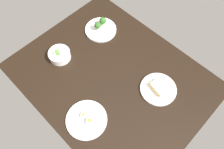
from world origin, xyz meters
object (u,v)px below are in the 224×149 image
plate_eggs (87,119)px  plate_sandwich (158,89)px  plate_broccoli (101,28)px  bowl_peas (60,55)px

plate_eggs → plate_sandwich: 44.23cm
plate_eggs → plate_sandwich: size_ratio=1.07×
plate_broccoli → bowl_peas: plate_broccoli is taller
plate_broccoli → plate_eggs: plate_broccoli is taller
plate_sandwich → plate_eggs: bearing=68.8°
plate_broccoli → plate_sandwich: plate_broccoli is taller
bowl_peas → plate_eggs: (-41.93, 15.59, -1.95)cm
plate_broccoli → plate_eggs: (-39.82, 48.78, -0.78)cm
plate_sandwich → plate_broccoli: bearing=-7.7°
bowl_peas → plate_sandwich: (-57.90, -25.65, -1.63)cm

